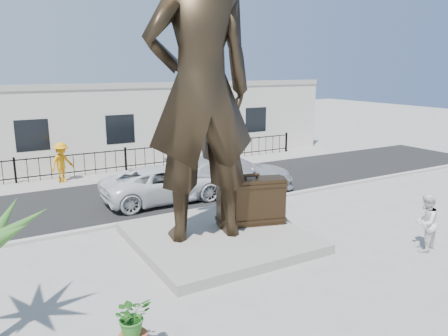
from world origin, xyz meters
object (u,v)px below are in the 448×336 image
object	(u,v)px
statue	(200,90)
suitcase	(251,201)
car_white	(165,184)
tourist	(425,223)

from	to	relation	value
statue	suitcase	xyz separation A→B (m)	(1.92, 0.10, -3.78)
suitcase	car_white	distance (m)	4.98
statue	suitcase	size ratio (longest dim) A/B	4.05
statue	tourist	size ratio (longest dim) A/B	5.07
car_white	statue	bearing A→B (deg)	171.66
suitcase	tourist	distance (m)	5.46
statue	car_white	world-z (taller)	statue
suitcase	car_white	size ratio (longest dim) A/B	0.43
statue	tourist	world-z (taller)	statue
statue	car_white	size ratio (longest dim) A/B	1.72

